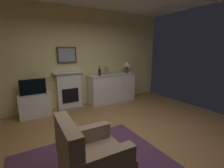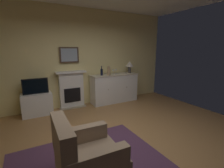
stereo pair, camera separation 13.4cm
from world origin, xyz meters
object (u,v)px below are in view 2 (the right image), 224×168
(fireplace_unit, at_px, (72,89))
(armchair, at_px, (85,157))
(table_lamp, at_px, (130,65))
(wine_glass_left, at_px, (113,71))
(tv_cabinet, at_px, (37,104))
(framed_picture, at_px, (69,55))
(sideboard_cabinet, at_px, (114,88))
(wine_bottle, at_px, (102,72))
(tv_set, at_px, (35,86))
(wine_glass_center, at_px, (116,71))
(vase_decorative, at_px, (109,71))

(fireplace_unit, xyz_separation_m, armchair, (-0.61, -2.95, -0.17))
(fireplace_unit, distance_m, table_lamp, 2.08)
(wine_glass_left, height_order, tv_cabinet, wine_glass_left)
(framed_picture, xyz_separation_m, sideboard_cabinet, (1.37, -0.22, -1.10))
(fireplace_unit, distance_m, sideboard_cabinet, 1.39)
(framed_picture, relative_size, tv_cabinet, 0.73)
(framed_picture, xyz_separation_m, wine_bottle, (0.91, -0.24, -0.53))
(sideboard_cabinet, xyz_separation_m, wine_glass_left, (-0.08, -0.06, 0.58))
(table_lamp, bearing_deg, tv_cabinet, 179.71)
(framed_picture, relative_size, sideboard_cabinet, 0.35)
(wine_glass_left, distance_m, tv_cabinet, 2.39)
(tv_cabinet, relative_size, tv_set, 1.21)
(table_lamp, height_order, wine_glass_center, table_lamp)
(tv_cabinet, xyz_separation_m, armchair, (0.36, -2.79, 0.09))
(wine_glass_center, bearing_deg, wine_bottle, 178.19)
(table_lamp, relative_size, wine_bottle, 1.38)
(vase_decorative, xyz_separation_m, tv_set, (-2.12, 0.04, -0.28))
(wine_glass_center, height_order, tv_cabinet, wine_glass_center)
(table_lamp, relative_size, tv_cabinet, 0.53)
(sideboard_cabinet, bearing_deg, table_lamp, 0.00)
(wine_bottle, height_order, wine_glass_left, wine_bottle)
(sideboard_cabinet, bearing_deg, tv_set, -179.80)
(tv_cabinet, height_order, tv_set, tv_set)
(tv_set, bearing_deg, fireplace_unit, 10.77)
(tv_cabinet, distance_m, armchair, 2.81)
(wine_bottle, bearing_deg, tv_set, 179.57)
(sideboard_cabinet, xyz_separation_m, armchair, (-1.99, -2.77, -0.08))
(sideboard_cabinet, bearing_deg, wine_glass_center, -49.27)
(wine_glass_center, relative_size, vase_decorative, 0.59)
(wine_glass_left, distance_m, wine_glass_center, 0.11)
(fireplace_unit, bearing_deg, table_lamp, -5.17)
(wine_glass_center, bearing_deg, table_lamp, 3.92)
(table_lamp, height_order, wine_glass_left, table_lamp)
(table_lamp, distance_m, tv_cabinet, 3.07)
(wine_bottle, bearing_deg, table_lamp, 1.22)
(framed_picture, height_order, tv_cabinet, framed_picture)
(wine_glass_center, distance_m, tv_cabinet, 2.50)
(armchair, bearing_deg, sideboard_cabinet, 54.38)
(vase_decorative, height_order, tv_set, vase_decorative)
(tv_set, bearing_deg, framed_picture, 13.31)
(framed_picture, bearing_deg, armchair, -101.59)
(wine_bottle, distance_m, wine_glass_left, 0.39)
(fireplace_unit, xyz_separation_m, vase_decorative, (1.14, -0.23, 0.52))
(sideboard_cabinet, relative_size, tv_cabinet, 2.10)
(wine_glass_left, relative_size, tv_cabinet, 0.22)
(table_lamp, distance_m, tv_set, 2.97)
(wine_glass_left, bearing_deg, vase_decorative, 177.40)
(wine_glass_left, relative_size, armchair, 0.18)
(tv_cabinet, bearing_deg, armchair, -82.62)
(wine_bottle, xyz_separation_m, tv_set, (-1.88, 0.01, -0.25))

